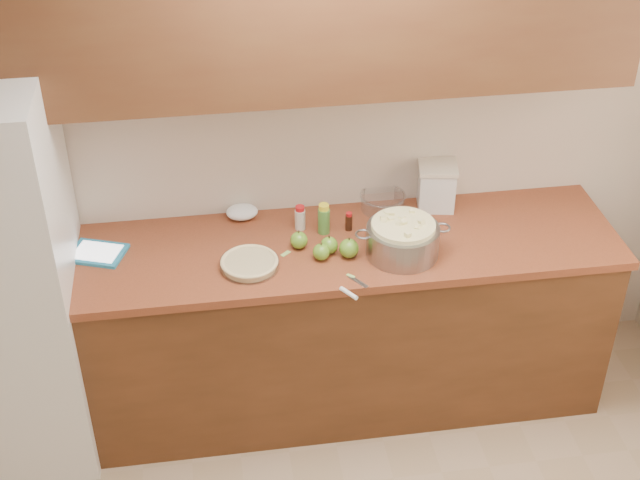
{
  "coord_description": "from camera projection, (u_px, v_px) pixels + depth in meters",
  "views": [
    {
      "loc": [
        -0.51,
        -1.74,
        3.17
      ],
      "look_at": [
        -0.03,
        1.43,
        0.98
      ],
      "focal_mm": 50.0,
      "sensor_mm": 36.0,
      "label": 1
    }
  ],
  "objects": [
    {
      "name": "room_shell",
      "position": [
        406.0,
        425.0,
        2.54
      ],
      "size": [
        3.6,
        3.6,
        3.6
      ],
      "color": "tan",
      "rests_on": "ground"
    },
    {
      "name": "flour_canister",
      "position": [
        436.0,
        185.0,
        4.16
      ],
      "size": [
        0.21,
        0.21,
        0.22
      ],
      "rotation": [
        0.0,
        0.0,
        -0.18
      ],
      "color": "silver",
      "rests_on": "counter_run"
    },
    {
      "name": "cinnamon_shaker",
      "position": [
        300.0,
        218.0,
        4.03
      ],
      "size": [
        0.05,
        0.05,
        0.12
      ],
      "rotation": [
        0.0,
        0.0,
        -0.43
      ],
      "color": "beige",
      "rests_on": "counter_run"
    },
    {
      "name": "upper_cabinets",
      "position": [
        321.0,
        7.0,
        3.5
      ],
      "size": [
        2.6,
        0.34,
        0.7
      ],
      "primitive_type": "cube",
      "color": "#56331A",
      "rests_on": "room_shell"
    },
    {
      "name": "tablet",
      "position": [
        97.0,
        253.0,
        3.88
      ],
      "size": [
        0.28,
        0.25,
        0.02
      ],
      "rotation": [
        0.0,
        0.0,
        -0.35
      ],
      "color": "teal",
      "rests_on": "counter_run"
    },
    {
      "name": "lemon_bottle",
      "position": [
        324.0,
        219.0,
        3.99
      ],
      "size": [
        0.05,
        0.05,
        0.15
      ],
      "rotation": [
        0.0,
        0.0,
        -0.13
      ],
      "color": "#4C8C38",
      "rests_on": "counter_run"
    },
    {
      "name": "mixing_bowl",
      "position": [
        383.0,
        201.0,
        4.17
      ],
      "size": [
        0.21,
        0.21,
        0.08
      ],
      "rotation": [
        0.0,
        0.0,
        0.29
      ],
      "color": "silver",
      "rests_on": "counter_run"
    },
    {
      "name": "colander",
      "position": [
        403.0,
        239.0,
        3.85
      ],
      "size": [
        0.42,
        0.32,
        0.16
      ],
      "rotation": [
        0.0,
        0.0,
        -0.39
      ],
      "color": "gray",
      "rests_on": "counter_run"
    },
    {
      "name": "counter_run",
      "position": [
        325.0,
        324.0,
        4.21
      ],
      "size": [
        2.64,
        0.68,
        0.92
      ],
      "color": "#5B3119",
      "rests_on": "ground"
    },
    {
      "name": "vanilla_bottle",
      "position": [
        349.0,
        222.0,
        4.03
      ],
      "size": [
        0.03,
        0.03,
        0.09
      ],
      "rotation": [
        0.0,
        0.0,
        0.02
      ],
      "color": "black",
      "rests_on": "counter_run"
    },
    {
      "name": "apple_center",
      "position": [
        329.0,
        245.0,
        3.88
      ],
      "size": [
        0.08,
        0.08,
        0.09
      ],
      "color": "#5E9225",
      "rests_on": "counter_run"
    },
    {
      "name": "apple_extra",
      "position": [
        349.0,
        248.0,
        3.85
      ],
      "size": [
        0.09,
        0.09,
        0.1
      ],
      "color": "#5E9225",
      "rests_on": "counter_run"
    },
    {
      "name": "peel_a",
      "position": [
        351.0,
        276.0,
        3.76
      ],
      "size": [
        0.04,
        0.04,
        0.0
      ],
      "primitive_type": "cube",
      "rotation": [
        0.0,
        0.0,
        -0.73
      ],
      "color": "#9DC961",
      "rests_on": "counter_run"
    },
    {
      "name": "paper_towel",
      "position": [
        242.0,
        212.0,
        4.12
      ],
      "size": [
        0.16,
        0.13,
        0.06
      ],
      "primitive_type": "ellipsoid",
      "rotation": [
        0.0,
        0.0,
        0.1
      ],
      "color": "white",
      "rests_on": "counter_run"
    },
    {
      "name": "peel_c",
      "position": [
        286.0,
        254.0,
        3.89
      ],
      "size": [
        0.05,
        0.05,
        0.0
      ],
      "primitive_type": "cube",
      "rotation": [
        0.0,
        0.0,
        0.72
      ],
      "color": "#9DC961",
      "rests_on": "counter_run"
    },
    {
      "name": "paring_knife",
      "position": [
        350.0,
        292.0,
        3.66
      ],
      "size": [
        0.13,
        0.17,
        0.02
      ],
      "rotation": [
        0.0,
        0.0,
        0.6
      ],
      "color": "gray",
      "rests_on": "counter_run"
    },
    {
      "name": "apple_front",
      "position": [
        321.0,
        252.0,
        3.84
      ],
      "size": [
        0.07,
        0.07,
        0.09
      ],
      "color": "#5E9225",
      "rests_on": "counter_run"
    },
    {
      "name": "apple_left",
      "position": [
        299.0,
        240.0,
        3.91
      ],
      "size": [
        0.08,
        0.08,
        0.09
      ],
      "color": "#5E9225",
      "rests_on": "counter_run"
    },
    {
      "name": "peel_b",
      "position": [
        273.0,
        263.0,
        3.83
      ],
      "size": [
        0.02,
        0.04,
        0.0
      ],
      "primitive_type": "cube",
      "rotation": [
        0.0,
        0.0,
        1.92
      ],
      "color": "#9DC961",
      "rests_on": "counter_run"
    },
    {
      "name": "pie",
      "position": [
        249.0,
        264.0,
        3.8
      ],
      "size": [
        0.26,
        0.26,
        0.04
      ],
      "rotation": [
        0.0,
        0.0,
        0.22
      ],
      "color": "silver",
      "rests_on": "counter_run"
    }
  ]
}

